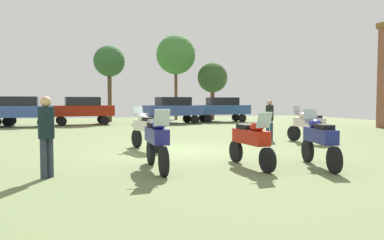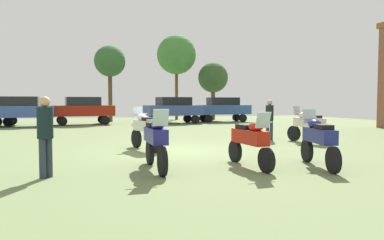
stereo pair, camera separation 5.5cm
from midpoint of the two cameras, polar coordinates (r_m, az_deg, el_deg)
name	(u,v)px [view 2 (the right image)]	position (r m, az deg, el deg)	size (l,w,h in m)	color
ground_plane	(174,151)	(12.22, -2.78, -4.98)	(44.00, 52.00, 0.02)	#6A7B4C
motorcycle_1	(146,129)	(12.42, -7.31, -1.41)	(0.85, 2.19, 1.50)	black
motorcycle_3	(309,125)	(15.22, 18.25, -0.75)	(0.79, 2.22, 1.48)	black
motorcycle_4	(156,140)	(8.77, -5.65, -3.19)	(0.62, 2.28, 1.51)	black
motorcycle_7	(250,140)	(9.23, 9.45, -3.13)	(0.62, 2.22, 1.44)	black
motorcycle_8	(319,139)	(9.70, 19.77, -2.87)	(0.76, 2.22, 1.47)	black
car_1	(19,109)	(26.09, -25.85, 1.57)	(4.39, 2.02, 2.00)	black
car_2	(223,108)	(29.29, 5.02, 1.98)	(4.35, 1.92, 2.00)	black
car_4	(83,109)	(26.86, -16.99, 1.77)	(4.49, 2.32, 2.00)	black
car_5	(174,108)	(26.90, -2.89, 1.90)	(4.53, 2.44, 2.00)	black
person_1	(45,130)	(8.44, -22.26, -1.52)	(0.48, 0.48, 1.80)	#2B3545
person_3	(270,116)	(15.99, 12.40, 0.56)	(0.48, 0.48, 1.75)	navy
tree_1	(110,62)	(30.29, -12.95, 9.02)	(2.54, 2.54, 6.25)	brown
tree_2	(213,78)	(33.09, 3.45, 6.71)	(2.76, 2.76, 5.26)	brown
tree_4	(176,55)	(33.01, -2.46, 10.35)	(3.57, 3.57, 7.72)	brown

